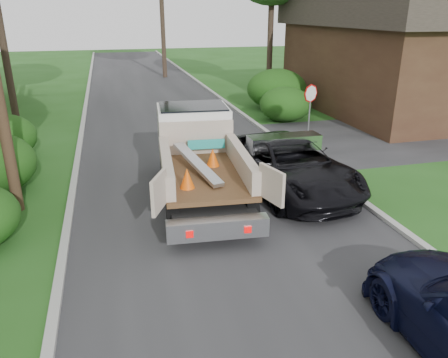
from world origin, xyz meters
TOP-DOWN VIEW (x-y plane):
  - ground at (0.00, 0.00)m, footprint 120.00×120.00m
  - road at (0.00, 10.00)m, footprint 8.00×90.00m
  - side_street at (12.00, 9.00)m, footprint 16.00×7.00m
  - curb_left at (-4.10, 10.00)m, footprint 0.20×90.00m
  - curb_right at (4.10, 10.00)m, footprint 0.20×90.00m
  - stop_sign at (5.20, 9.00)m, footprint 0.71×0.32m
  - house_right at (13.00, 14.00)m, footprint 9.72×12.96m
  - hedge_left_c at (-6.80, 10.00)m, footprint 2.60×2.60m
  - hedge_right_a at (5.80, 13.00)m, footprint 2.60×2.60m
  - hedge_right_b at (6.50, 16.00)m, footprint 3.38×3.38m
  - flatbed_truck at (-0.27, 5.32)m, footprint 3.15×6.51m
  - black_pickup at (2.40, 4.50)m, footprint 3.37×6.06m

SIDE VIEW (x-z plane):
  - ground at x=0.00m, z-range 0.00..0.00m
  - road at x=0.00m, z-range -0.01..0.01m
  - side_street at x=12.00m, z-range 0.00..0.02m
  - curb_left at x=-4.10m, z-range 0.00..0.12m
  - curb_right at x=4.10m, z-range 0.00..0.12m
  - black_pickup at x=2.40m, z-range 0.00..1.60m
  - hedge_left_c at x=-6.80m, z-range 0.00..1.70m
  - hedge_right_a at x=5.80m, z-range 0.00..1.70m
  - hedge_right_b at x=6.50m, z-range 0.00..2.21m
  - flatbed_truck at x=-0.27m, z-range 0.10..2.49m
  - stop_sign at x=5.20m, z-range 0.54..3.02m
  - house_right at x=13.00m, z-range 0.06..6.26m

